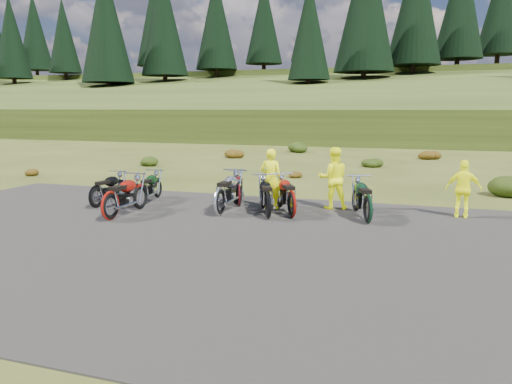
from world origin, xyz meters
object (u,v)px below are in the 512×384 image
(motorcycle_0, at_px, (97,209))
(motorcycle_7, at_px, (367,224))
(person_middle, at_px, (271,180))
(motorcycle_3, at_px, (220,216))

(motorcycle_0, xyz_separation_m, motorcycle_7, (8.23, 0.57, 0.00))
(motorcycle_0, height_order, person_middle, person_middle)
(motorcycle_3, relative_size, motorcycle_7, 1.04)
(motorcycle_0, relative_size, motorcycle_3, 0.87)
(motorcycle_3, distance_m, person_middle, 2.05)
(motorcycle_3, distance_m, motorcycle_7, 4.19)
(motorcycle_3, xyz_separation_m, motorcycle_7, (4.18, 0.33, 0.00))
(motorcycle_0, bearing_deg, motorcycle_7, -84.49)
(motorcycle_0, distance_m, motorcycle_3, 4.06)
(person_middle, bearing_deg, motorcycle_3, 52.62)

